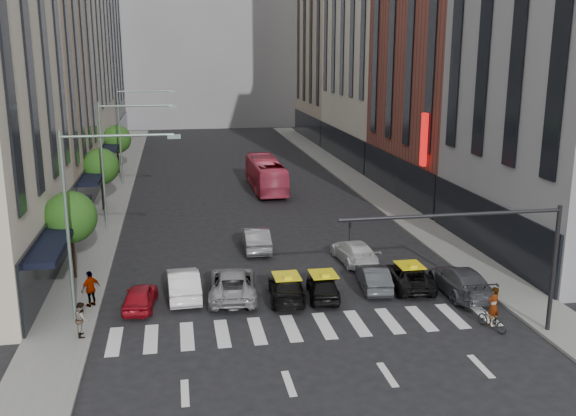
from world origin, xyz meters
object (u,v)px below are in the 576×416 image
streetlamp_near (87,201)px  streetlamp_far (130,123)px  pedestrian_near (82,319)px  taxi_left (286,288)px  car_red (140,297)px  bus (266,175)px  car_white_front (183,283)px  taxi_center (323,286)px  pedestrian_far (91,289)px  motorcycle (492,320)px  streetlamp_mid (116,149)px

streetlamp_near → streetlamp_far: (0.00, 32.00, 0.00)m
pedestrian_near → taxi_left: bearing=-82.7°
streetlamp_near → pedestrian_near: bearing=-100.4°
car_red → bus: size_ratio=0.34×
streetlamp_near → car_white_front: size_ratio=1.96×
car_red → bus: 28.27m
streetlamp_far → taxi_center: 33.53m
taxi_left → pedestrian_far: (-9.80, 0.54, 0.43)m
streetlamp_far → bus: streetlamp_far is taller
streetlamp_far → bus: bearing=-20.1°
streetlamp_far → pedestrian_near: (-0.36, -33.94, -4.96)m
pedestrian_near → bus: bearing=-32.4°
bus → car_red: bearing=68.5°
taxi_center → car_red: bearing=5.0°
car_white_front → motorcycle: 15.44m
car_red → car_white_front: 2.44m
streetlamp_near → streetlamp_mid: 16.00m
pedestrian_far → motorcycle: bearing=120.9°
streetlamp_mid → pedestrian_far: bearing=-91.4°
taxi_left → pedestrian_near: 10.24m
taxi_center → bus: bus is taller
car_white_front → bus: (7.98, 25.25, 0.72)m
car_red → streetlamp_far: bearing=-80.3°
car_red → motorcycle: 17.03m
car_white_front → taxi_left: (5.24, -1.29, -0.12)m
streetlamp_mid → car_red: streetlamp_mid is taller
streetlamp_near → streetlamp_far: bearing=90.0°
taxi_left → bus: bearing=-89.8°
taxi_center → motorcycle: size_ratio=2.22×
motorcycle → streetlamp_mid: bearing=-67.7°
taxi_center → motorcycle: (6.81, -5.16, -0.20)m
streetlamp_near → bus: (12.18, 27.54, -4.43)m
streetlamp_near → taxi_center: size_ratio=2.36×
streetlamp_far → taxi_center: streetlamp_far is taller
car_red → taxi_center: taxi_center is taller
taxi_center → motorcycle: 8.55m
taxi_center → motorcycle: taxi_center is taller
car_red → pedestrian_far: (-2.40, 0.37, 0.45)m
car_white_front → taxi_center: car_white_front is taller
streetlamp_far → car_red: size_ratio=2.48×
pedestrian_far → taxi_left: bearing=135.2°
taxi_left → bus: size_ratio=0.41×
bus → pedestrian_far: bus is taller
streetlamp_mid → motorcycle: size_ratio=5.22×
car_red → pedestrian_far: size_ratio=1.99×
streetlamp_mid → taxi_center: (11.35, -15.11, -5.25)m
car_white_front → pedestrian_far: size_ratio=2.51×
taxi_center → bus: size_ratio=0.36×
taxi_left → car_white_front: bearing=-7.7°
taxi_center → pedestrian_far: bearing=3.6°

